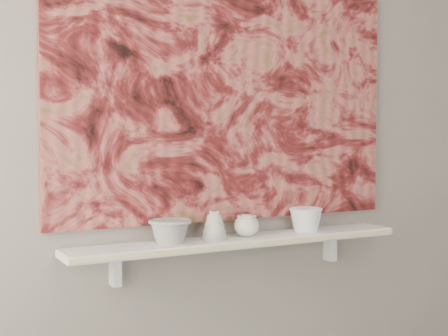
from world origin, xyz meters
TOP-DOWN VIEW (x-y plane):
  - wall_back at (0.00, 1.60)m, footprint 3.60×0.00m
  - shelf at (0.00, 1.51)m, footprint 1.40×0.18m
  - shelf_stripe at (0.00, 1.41)m, footprint 1.40×0.01m
  - bracket_left at (-0.49, 1.57)m, footprint 0.03×0.06m
  - bracket_right at (0.49, 1.57)m, footprint 0.03×0.06m
  - painting at (0.00, 1.59)m, footprint 1.50×0.02m
  - house_motif at (0.45, 1.57)m, footprint 0.09×0.00m
  - bowl_grey at (-0.30, 1.51)m, footprint 0.18×0.18m
  - cup_cream at (0.03, 1.51)m, footprint 0.10×0.10m
  - bell_vessel at (-0.12, 1.51)m, footprint 0.11×0.11m
  - bowl_white at (0.31, 1.51)m, footprint 0.16×0.16m

SIDE VIEW (x-z plane):
  - bracket_left at x=-0.49m, z-range 0.78..0.90m
  - bracket_right at x=0.49m, z-range 0.78..0.90m
  - shelf at x=0.00m, z-range 0.90..0.93m
  - shelf_stripe at x=0.00m, z-range 0.91..0.92m
  - cup_cream at x=0.03m, z-range 0.93..1.02m
  - bowl_grey at x=-0.30m, z-range 0.93..1.02m
  - bowl_white at x=0.31m, z-range 0.93..1.03m
  - bell_vessel at x=-0.12m, z-range 0.93..1.04m
  - house_motif at x=0.45m, z-range 1.19..1.27m
  - wall_back at x=0.00m, z-range -0.45..3.15m
  - painting at x=0.00m, z-range 0.99..2.09m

